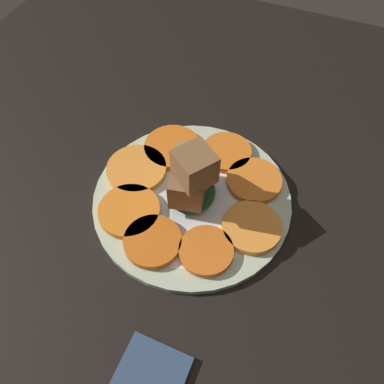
# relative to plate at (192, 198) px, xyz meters

# --- Properties ---
(table_slab) EXTENTS (1.20, 1.20, 0.02)m
(table_slab) POSITION_rel_plate_xyz_m (0.00, 0.00, -0.02)
(table_slab) COLOR black
(table_slab) RESTS_ON ground
(plate) EXTENTS (0.30, 0.30, 0.01)m
(plate) POSITION_rel_plate_xyz_m (0.00, 0.00, 0.00)
(plate) COLOR beige
(plate) RESTS_ON table_slab
(carrot_slice_0) EXTENTS (0.09, 0.09, 0.01)m
(carrot_slice_0) POSITION_rel_plate_xyz_m (0.06, -0.07, 0.01)
(carrot_slice_0) COLOR orange
(carrot_slice_0) RESTS_ON plate
(carrot_slice_1) EXTENTS (0.08, 0.08, 0.01)m
(carrot_slice_1) POSITION_rel_plate_xyz_m (0.09, -0.02, 0.01)
(carrot_slice_1) COLOR orange
(carrot_slice_1) RESTS_ON plate
(carrot_slice_2) EXTENTS (0.07, 0.07, 0.01)m
(carrot_slice_2) POSITION_rel_plate_xyz_m (0.08, 0.05, 0.01)
(carrot_slice_2) COLOR orange
(carrot_slice_2) RESTS_ON plate
(carrot_slice_3) EXTENTS (0.08, 0.08, 0.01)m
(carrot_slice_3) POSITION_rel_plate_xyz_m (0.02, 0.10, 0.01)
(carrot_slice_3) COLOR orange
(carrot_slice_3) RESTS_ON plate
(carrot_slice_4) EXTENTS (0.08, 0.08, 0.01)m
(carrot_slice_4) POSITION_rel_plate_xyz_m (-0.06, 0.08, 0.01)
(carrot_slice_4) COLOR orange
(carrot_slice_4) RESTS_ON plate
(carrot_slice_5) EXTENTS (0.08, 0.08, 0.01)m
(carrot_slice_5) POSITION_rel_plate_xyz_m (-0.10, 0.02, 0.01)
(carrot_slice_5) COLOR orange
(carrot_slice_5) RESTS_ON plate
(carrot_slice_6) EXTENTS (0.09, 0.09, 0.01)m
(carrot_slice_6) POSITION_rel_plate_xyz_m (-0.07, -0.07, 0.01)
(carrot_slice_6) COLOR orange
(carrot_slice_6) RESTS_ON plate
(carrot_slice_7) EXTENTS (0.09, 0.09, 0.01)m
(carrot_slice_7) POSITION_rel_plate_xyz_m (-0.01, -0.10, 0.01)
(carrot_slice_7) COLOR orange
(carrot_slice_7) RESTS_ON plate
(center_pile) EXTENTS (0.09, 0.08, 0.11)m
(center_pile) POSITION_rel_plate_xyz_m (0.00, 0.00, 0.05)
(center_pile) COLOR #1E4723
(center_pile) RESTS_ON plate
(fork) EXTENTS (0.19, 0.02, 0.00)m
(fork) POSITION_rel_plate_xyz_m (0.01, -0.07, 0.01)
(fork) COLOR silver
(fork) RESTS_ON plate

